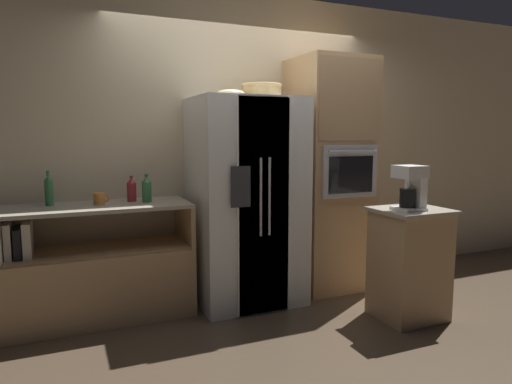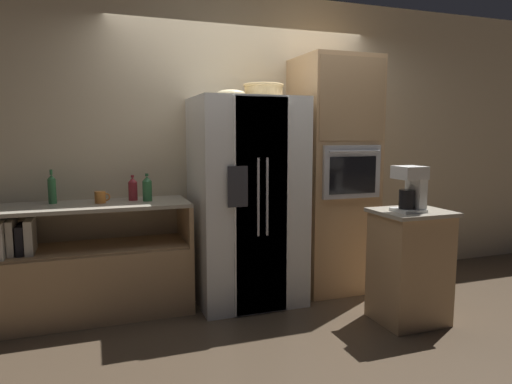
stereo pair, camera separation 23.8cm
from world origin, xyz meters
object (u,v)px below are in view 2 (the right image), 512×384
Objects in this scene: fruit_bowl at (231,94)px; bottle_wide at (147,188)px; wall_oven at (333,175)px; bottle_short at (133,189)px; wicker_basket at (263,91)px; bottle_tall at (52,189)px; coffee_maker at (411,187)px; refrigerator at (247,201)px; mug at (101,197)px.

fruit_bowl is 1.04× the size of bottle_wide.
wall_oven is 1.85m from bottle_short.
wicker_basket is 1.48× the size of fruit_bowl.
fruit_bowl is 1.67m from bottle_tall.
fruit_bowl is 0.87× the size of bottle_tall.
coffee_maker is at bearing -40.39° from fruit_bowl.
wall_oven is 1.00m from coffee_maker.
bottle_wide is at bearing 172.59° from refrigerator.
mug is at bearing -15.43° from bottle_tall.
coffee_maker is (1.14, -0.97, -0.75)m from fruit_bowl.
wall_oven is 1.25m from fruit_bowl.
wall_oven is 9.08× the size of fruit_bowl.
bottle_wide is (0.11, -0.08, 0.01)m from bottle_short.
wicker_basket is 0.32m from fruit_bowl.
wicker_basket reaches higher than mug.
mug is (-2.11, 0.06, -0.12)m from wall_oven.
bottle_short is (-0.96, 0.19, 0.13)m from refrigerator.
fruit_bowl is (-0.32, -0.05, -0.04)m from wicker_basket.
fruit_bowl is at bearing -10.53° from bottle_short.
mug is (-1.41, 0.03, -0.90)m from wicker_basket.
bottle_tall is 2.24× the size of mug.
bottle_wide is at bearing 178.17° from wall_oven.
refrigerator reaches higher than bottle_tall.
bottle_tall is at bearing 177.49° from bottle_short.
wall_oven reaches higher than bottle_wide.
coffee_maker is at bearing -42.55° from refrigerator.
bottle_tall is 0.75m from bottle_wide.
bottle_tall is 0.39m from mug.
refrigerator is at bearing -17.06° from fruit_bowl.
bottle_short is 0.14m from bottle_wide.
mug is 2.48m from coffee_maker.
fruit_bowl reaches higher than refrigerator.
refrigerator is 1.39m from coffee_maker.
refrigerator is 5.15× the size of coffee_maker.
wall_oven is at bearing 0.94° from fruit_bowl.
wicker_basket is 1.53m from coffee_maker.
refrigerator is at bearing -7.91° from bottle_tall.
coffee_maker is at bearing -29.68° from bottle_short.
fruit_bowl is at bearing -170.95° from wicker_basket.
refrigerator is at bearing -5.58° from mug.
wicker_basket reaches higher than coffee_maker.
refrigerator reaches higher than bottle_short.
wicker_basket reaches higher than fruit_bowl.
coffee_maker is (1.86, -1.04, 0.05)m from bottle_wide.
wicker_basket is 1.33m from bottle_wide.
bottle_tall is at bearing 171.53° from bottle_wide.
wicker_basket is 1.29× the size of bottle_tall.
bottle_tall is (-1.47, 0.18, -0.79)m from fruit_bowl.
wall_oven reaches higher than coffee_maker.
mug is (0.37, -0.10, -0.07)m from bottle_tall.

